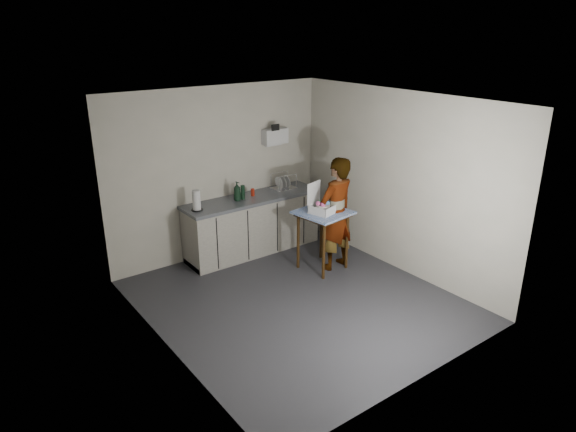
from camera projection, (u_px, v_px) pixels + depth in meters
ground at (298, 301)px, 6.75m from camera, size 4.00×4.00×0.00m
wall_back at (219, 173)px, 7.79m from camera, size 3.60×0.02×2.60m
wall_right at (398, 183)px, 7.30m from camera, size 0.02×4.00×2.60m
wall_left at (162, 243)px, 5.30m from camera, size 0.02×4.00×2.60m
ceiling at (300, 101)px, 5.84m from camera, size 3.60×4.00×0.01m
kitchen_counter at (253, 226)px, 8.10m from camera, size 2.24×0.62×0.91m
wall_shelf at (275, 136)px, 8.14m from camera, size 0.42×0.18×0.37m
side_table at (323, 219)px, 7.41m from camera, size 0.77×0.77×0.89m
standing_man at (336, 214)px, 7.43m from camera, size 0.66×0.48×1.68m
soap_bottle at (237, 191)px, 7.73m from camera, size 0.13×0.14×0.30m
soda_can at (253, 192)px, 7.98m from camera, size 0.06×0.06×0.11m
dark_bottle at (243, 192)px, 7.80m from camera, size 0.06×0.06×0.22m
paper_towel at (197, 201)px, 7.32m from camera, size 0.17×0.17×0.30m
dish_rack at (283, 185)px, 8.31m from camera, size 0.37×0.28×0.26m
bakery_box at (322, 206)px, 7.29m from camera, size 0.38×0.39×0.43m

